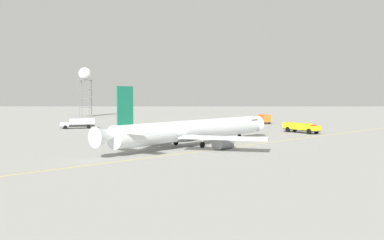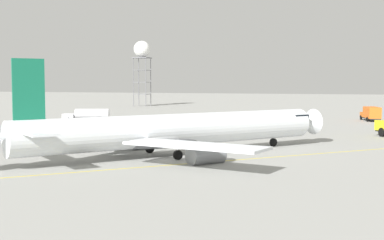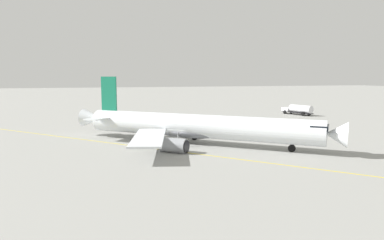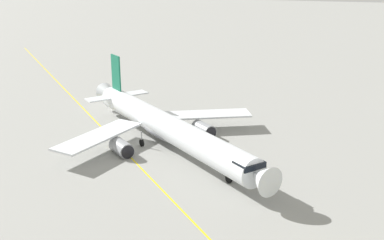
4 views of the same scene
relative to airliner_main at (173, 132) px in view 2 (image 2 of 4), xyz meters
The scene contains 6 objects.
ground_plane 4.17m from the airliner_main, ahead, with size 600.00×600.00×0.00m, color gray.
airliner_main is the anchor object (origin of this frame).
catering_truck_truck 67.43m from the airliner_main, 159.78° to the left, with size 8.54×4.43×3.10m.
fuel_tanker_truck 53.21m from the airliner_main, 140.48° to the right, with size 5.18×9.94×2.87m.
radar_tower 123.59m from the airliner_main, 155.30° to the right, with size 5.68×5.68×22.50m.
taxiway_centreline 7.04m from the airliner_main, 33.45° to the left, with size 135.99×142.39×0.01m.
Camera 2 is at (54.87, 20.78, 8.78)m, focal length 49.28 mm.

